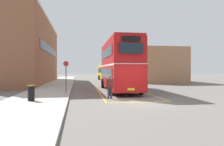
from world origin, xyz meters
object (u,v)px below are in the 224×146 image
at_px(single_deck_bus, 109,72).
at_px(litter_bin, 31,93).
at_px(pedestrian_boarding, 110,85).
at_px(bus_stop_sign, 66,74).
at_px(double_decker_bus, 119,65).

bearing_deg(single_deck_bus, litter_bin, -108.99).
xyz_separation_m(pedestrian_boarding, bus_stop_sign, (-3.17, 3.16, 0.78)).
bearing_deg(bus_stop_sign, litter_bin, -113.95).
bearing_deg(pedestrian_boarding, single_deck_bus, 81.31).
bearing_deg(pedestrian_boarding, litter_bin, -168.33).
bearing_deg(double_decker_bus, pedestrian_boarding, -108.28).
relative_size(single_deck_bus, bus_stop_sign, 3.75).
xyz_separation_m(double_decker_bus, pedestrian_boarding, (-1.74, -5.28, -1.57)).
height_order(double_decker_bus, single_deck_bus, double_decker_bus).
xyz_separation_m(pedestrian_boarding, litter_bin, (-5.03, -1.04, -0.32)).
distance_m(double_decker_bus, bus_stop_sign, 5.41).
bearing_deg(pedestrian_boarding, bus_stop_sign, 135.09).
bearing_deg(bus_stop_sign, single_deck_bus, 72.03).
height_order(double_decker_bus, litter_bin, double_decker_bus).
height_order(single_deck_bus, pedestrian_boarding, single_deck_bus).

